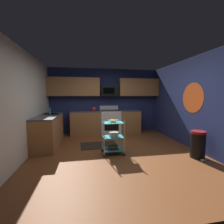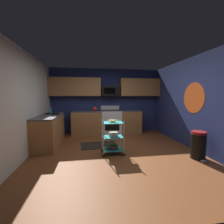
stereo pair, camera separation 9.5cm
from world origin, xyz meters
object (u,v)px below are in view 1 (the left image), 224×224
oven_range (110,122)px  book_stack (113,147)px  mixing_bowl_large (114,134)px  kettle (94,109)px  rolling_cart (113,137)px  trash_can (198,144)px  dish_soap_bottle (50,111)px  fruit_bowl (113,121)px  microwave (110,91)px

oven_range → book_stack: oven_range is taller
mixing_bowl_large → kettle: bearing=100.3°
rolling_cart → trash_can: bearing=-16.5°
oven_range → mixing_bowl_large: 2.17m
rolling_cart → mixing_bowl_large: (0.02, 0.00, 0.07)m
dish_soap_bottle → rolling_cart: bearing=-37.1°
fruit_bowl → trash_can: (2.00, -0.59, -0.55)m
oven_range → dish_soap_bottle: bearing=-159.9°
oven_range → kettle: (-0.64, -0.00, 0.52)m
microwave → trash_can: (1.73, -2.85, -1.37)m
rolling_cart → kettle: 2.25m
microwave → rolling_cart: microwave is taller
microwave → kettle: (-0.64, -0.11, -0.70)m
fruit_bowl → book_stack: (-0.00, 0.00, -0.70)m
oven_range → trash_can: (1.73, -2.75, -0.15)m
dish_soap_bottle → book_stack: bearing=-37.1°
rolling_cart → dish_soap_bottle: 2.37m
kettle → dish_soap_bottle: size_ratio=1.32×
fruit_bowl → dish_soap_bottle: 2.30m
rolling_cart → trash_can: 2.09m
dish_soap_bottle → kettle: bearing=27.6°
fruit_bowl → kettle: (-0.37, 2.15, 0.12)m
microwave → fruit_bowl: (-0.27, -2.26, -0.82)m
microwave → kettle: microwave is taller
dish_soap_bottle → trash_can: 4.37m
rolling_cart → mixing_bowl_large: rolling_cart is taller
oven_range → trash_can: oven_range is taller
mixing_bowl_large → dish_soap_bottle: size_ratio=1.26×
rolling_cart → trash_can: (2.00, -0.59, -0.12)m
fruit_bowl → trash_can: bearing=-16.5°
oven_range → fruit_bowl: size_ratio=4.04×
rolling_cart → mixing_bowl_large: bearing=0.0°
book_stack → mixing_bowl_large: bearing=0.0°
rolling_cart → kettle: size_ratio=3.47×
microwave → fruit_bowl: size_ratio=2.57×
dish_soap_bottle → fruit_bowl: bearing=-37.1°
oven_range → dish_soap_bottle: size_ratio=5.50×
trash_can → dish_soap_bottle: bearing=152.7°
rolling_cart → fruit_bowl: bearing=0.0°
oven_range → dish_soap_bottle: (-2.10, -0.77, 0.54)m
microwave → fruit_bowl: microwave is taller
book_stack → kettle: (-0.37, 2.15, 0.82)m
kettle → trash_can: (2.37, -2.74, -0.67)m
fruit_bowl → dish_soap_bottle: bearing=142.9°
fruit_bowl → oven_range: bearing=83.0°
microwave → trash_can: size_ratio=1.06×
rolling_cart → fruit_bowl: rolling_cart is taller
fruit_bowl → mixing_bowl_large: 0.36m
rolling_cart → book_stack: rolling_cart is taller
fruit_bowl → kettle: bearing=99.8°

